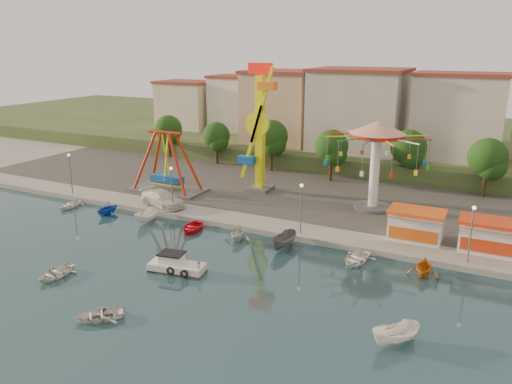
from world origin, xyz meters
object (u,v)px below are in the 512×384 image
Objects in this scene: van at (163,198)px; pirate_ship_ride at (167,163)px; cabin_motorboat at (176,266)px; rowboat_a at (55,273)px; skiff at (396,335)px; wave_swinger at (376,146)px; kamikaze_tower at (260,131)px.

pirate_ship_ride is at bearing 46.75° from van.
rowboat_a is at bearing -156.83° from cabin_motorboat.
skiff is 34.82m from van.
van is (-22.82, -10.22, -6.68)m from wave_swinger.
cabin_motorboat is (-11.53, -23.37, -7.73)m from wave_swinger.
wave_swinger is 2.22× the size of cabin_motorboat.
kamikaze_tower is at bearing 88.57° from cabin_motorboat.
cabin_motorboat is at bearing -123.76° from van.
skiff reaches higher than rowboat_a.
pirate_ship_ride is 0.61× the size of kamikaze_tower.
van is at bearing -58.84° from pirate_ship_ride.
van is (-30.99, 15.87, 0.80)m from skiff.
van is (3.38, -5.58, -2.88)m from pirate_ship_ride.
cabin_motorboat reaches higher than rowboat_a.
rowboat_a is 0.58× the size of van.
kamikaze_tower reaches higher than rowboat_a.
rowboat_a is at bearing -134.39° from skiff.
rowboat_a is at bearing -99.52° from kamikaze_tower.
kamikaze_tower reaches higher than van.
pirate_ship_ride is 2.68× the size of skiff.
wave_swinger is at bearing 52.74° from rowboat_a.
wave_swinger is 28.34m from skiff.
cabin_motorboat is 10.30m from rowboat_a.
cabin_motorboat is 1.42× the size of rowboat_a.
skiff is (23.33, -26.86, -7.87)m from kamikaze_tower.
pirate_ship_ride is at bearing -172.25° from skiff.
cabin_motorboat is at bearing 30.68° from rowboat_a.
van reaches higher than skiff.
van is (-11.29, 13.15, 1.05)m from cabin_motorboat.
cabin_motorboat is 0.83× the size of van.
rowboat_a is at bearing -76.07° from pirate_ship_ride.
pirate_ship_ride is 2.71× the size of rowboat_a.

